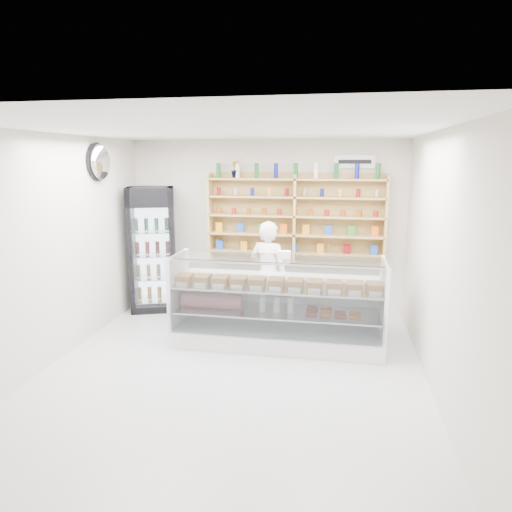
# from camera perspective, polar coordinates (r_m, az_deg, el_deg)

# --- Properties ---
(room) EXTENTS (5.00, 5.00, 5.00)m
(room) POSITION_cam_1_polar(r_m,az_deg,el_deg) (5.16, -3.19, -0.17)
(room) COLOR #A2A2A7
(room) RESTS_ON ground
(display_counter) EXTENTS (2.82, 0.84, 1.23)m
(display_counter) POSITION_cam_1_polar(r_m,az_deg,el_deg) (6.26, 2.63, -8.04)
(display_counter) COLOR white
(display_counter) RESTS_ON floor
(shop_worker) EXTENTS (0.67, 0.54, 1.61)m
(shop_worker) POSITION_cam_1_polar(r_m,az_deg,el_deg) (6.81, 1.54, -2.31)
(shop_worker) COLOR silver
(shop_worker) RESTS_ON floor
(drinks_cooler) EXTENTS (0.93, 0.92, 2.05)m
(drinks_cooler) POSITION_cam_1_polar(r_m,az_deg,el_deg) (7.79, -12.81, 0.91)
(drinks_cooler) COLOR black
(drinks_cooler) RESTS_ON floor
(wall_shelving) EXTENTS (2.84, 0.28, 1.33)m
(wall_shelving) POSITION_cam_1_polar(r_m,az_deg,el_deg) (7.33, 4.90, 4.96)
(wall_shelving) COLOR tan
(wall_shelving) RESTS_ON back_wall
(potted_plant) EXTENTS (0.18, 0.16, 0.27)m
(potted_plant) POSITION_cam_1_polar(r_m,az_deg,el_deg) (7.43, -2.57, 10.77)
(potted_plant) COLOR #1E6626
(potted_plant) RESTS_ON wall_shelving
(security_mirror) EXTENTS (0.15, 0.50, 0.50)m
(security_mirror) POSITION_cam_1_polar(r_m,az_deg,el_deg) (6.96, -18.85, 11.07)
(security_mirror) COLOR silver
(security_mirror) RESTS_ON left_wall
(wall_sign) EXTENTS (0.62, 0.03, 0.20)m
(wall_sign) POSITION_cam_1_polar(r_m,az_deg,el_deg) (7.37, 12.24, 11.45)
(wall_sign) COLOR white
(wall_sign) RESTS_ON back_wall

